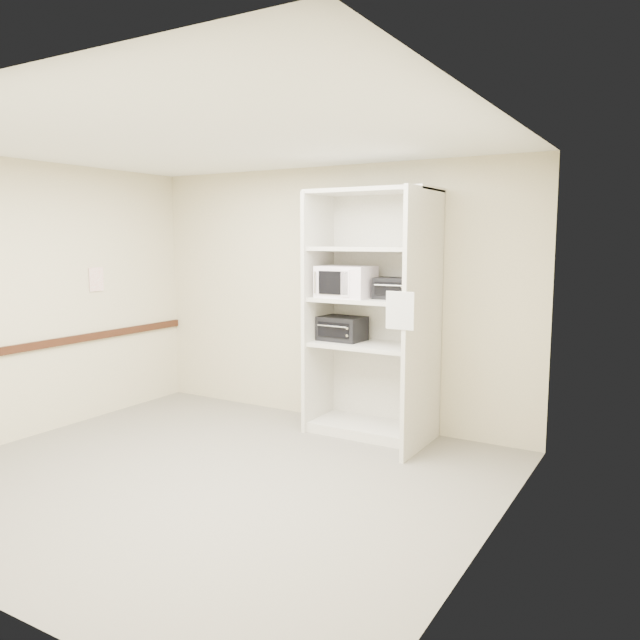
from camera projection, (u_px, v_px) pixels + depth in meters
The scene contains 12 objects.
floor at pixel (212, 477), 5.13m from camera, with size 4.50×4.00×0.01m, color #676457.
ceiling at pixel (204, 140), 4.78m from camera, with size 4.50×4.00×0.01m, color white.
wall_back at pixel (332, 295), 6.66m from camera, with size 4.50×0.02×2.70m, color beige.
wall_left at pixel (31, 300), 6.09m from camera, with size 0.02×4.00×2.70m, color beige.
wall_right at pixel (490, 337), 3.82m from camera, with size 0.02×4.00×2.70m, color beige.
shelving_unit at pixel (376, 323), 6.10m from camera, with size 1.24×0.92×2.42m.
microwave at pixel (346, 282), 6.14m from camera, with size 0.52×0.39×0.31m, color white.
toaster_oven_upper at pixel (394, 288), 6.01m from camera, with size 0.36×0.27×0.21m, color black.
toaster_oven_lower at pixel (342, 328), 6.33m from camera, with size 0.44×0.33×0.24m, color black.
paper_sign at pixel (400, 311), 5.27m from camera, with size 0.25×0.01×0.32m, color white.
chair_rail at pixel (35, 346), 6.13m from camera, with size 0.04×3.98×0.08m, color black.
wall_poster at pixel (96, 279), 6.73m from camera, with size 0.01×0.18×0.26m, color white.
Camera 1 is at (3.27, -3.78, 1.94)m, focal length 35.00 mm.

